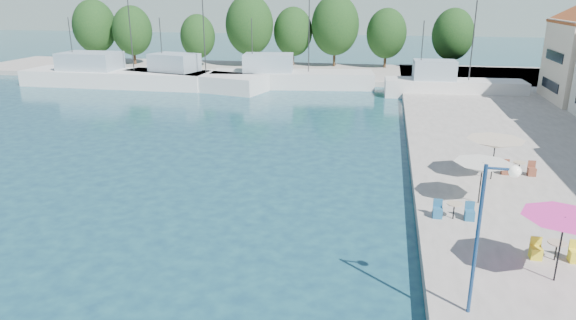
% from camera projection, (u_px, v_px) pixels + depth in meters
% --- Properties ---
extents(quay_far, '(90.00, 16.00, 0.60)m').
position_uv_depth(quay_far, '(295.00, 72.00, 69.43)').
color(quay_far, gray).
rests_on(quay_far, ground).
extents(hill_west, '(180.00, 40.00, 16.00)m').
position_uv_depth(hill_west, '(278.00, 2.00, 157.91)').
color(hill_west, gray).
rests_on(hill_west, ground).
extents(hill_east, '(140.00, 40.00, 12.00)m').
position_uv_depth(hill_east, '(503.00, 9.00, 164.69)').
color(hill_east, gray).
rests_on(hill_east, ground).
extents(trawler_01, '(22.21, 5.90, 10.20)m').
position_uv_depth(trawler_01, '(113.00, 76.00, 60.93)').
color(trawler_01, white).
rests_on(trawler_01, ground).
extents(trawler_02, '(17.96, 8.86, 10.20)m').
position_uv_depth(trawler_02, '(190.00, 79.00, 59.23)').
color(trawler_02, silver).
rests_on(trawler_02, ground).
extents(trawler_03, '(19.13, 7.27, 10.20)m').
position_uv_depth(trawler_03, '(288.00, 78.00, 59.83)').
color(trawler_03, silver).
rests_on(trawler_03, ground).
extents(trawler_04, '(14.42, 4.30, 10.20)m').
position_uv_depth(trawler_04, '(450.00, 87.00, 54.01)').
color(trawler_04, silver).
rests_on(trawler_04, ground).
extents(tree_01, '(6.17, 6.17, 9.13)m').
position_uv_depth(tree_01, '(94.00, 26.00, 75.02)').
color(tree_01, '#3F2B19').
rests_on(tree_01, quay_far).
extents(tree_02, '(5.60, 5.60, 8.28)m').
position_uv_depth(tree_02, '(132.00, 31.00, 73.71)').
color(tree_02, '#3F2B19').
rests_on(tree_02, quay_far).
extents(tree_03, '(4.85, 4.85, 7.18)m').
position_uv_depth(tree_03, '(198.00, 36.00, 71.79)').
color(tree_03, '#3F2B19').
rests_on(tree_03, quay_far).
extents(tree_04, '(6.64, 6.64, 9.83)m').
position_uv_depth(tree_04, '(249.00, 25.00, 71.39)').
color(tree_04, '#3F2B19').
rests_on(tree_04, quay_far).
extents(tree_05, '(5.49, 5.49, 8.13)m').
position_uv_depth(tree_05, '(293.00, 32.00, 72.68)').
color(tree_05, '#3F2B19').
rests_on(tree_05, quay_far).
extents(tree_06, '(6.63, 6.63, 9.82)m').
position_uv_depth(tree_06, '(335.00, 25.00, 71.15)').
color(tree_06, '#3F2B19').
rests_on(tree_06, quay_far).
extents(tree_07, '(5.43, 5.43, 8.04)m').
position_uv_depth(tree_07, '(386.00, 33.00, 70.17)').
color(tree_07, '#3F2B19').
rests_on(tree_07, quay_far).
extents(tree_08, '(5.47, 5.47, 8.10)m').
position_uv_depth(tree_08, '(453.00, 34.00, 68.14)').
color(tree_08, '#3F2B19').
rests_on(tree_08, quay_far).
extents(umbrella_pink, '(2.92, 2.92, 2.47)m').
position_uv_depth(umbrella_pink, '(564.00, 224.00, 17.64)').
color(umbrella_pink, black).
rests_on(umbrella_pink, quay_right).
extents(umbrella_white, '(2.74, 2.74, 2.09)m').
position_uv_depth(umbrella_white, '(482.00, 167.00, 24.54)').
color(umbrella_white, black).
rests_on(umbrella_white, quay_right).
extents(umbrella_cream, '(3.07, 3.07, 2.28)m').
position_uv_depth(umbrella_cream, '(495.00, 144.00, 27.76)').
color(umbrella_cream, black).
rests_on(umbrella_cream, quay_right).
extents(cafe_table_01, '(1.82, 0.70, 0.76)m').
position_uv_depth(cafe_table_01, '(555.00, 253.00, 19.63)').
color(cafe_table_01, black).
rests_on(cafe_table_01, quay_right).
extents(cafe_table_02, '(1.82, 0.70, 0.76)m').
position_uv_depth(cafe_table_02, '(453.00, 213.00, 23.27)').
color(cafe_table_02, black).
rests_on(cafe_table_02, quay_right).
extents(cafe_table_03, '(1.82, 0.70, 0.76)m').
position_uv_depth(cafe_table_03, '(519.00, 170.00, 28.93)').
color(cafe_table_03, black).
rests_on(cafe_table_03, quay_right).
extents(street_lamp, '(1.04, 0.36, 5.03)m').
position_uv_depth(street_lamp, '(492.00, 213.00, 15.37)').
color(street_lamp, navy).
rests_on(street_lamp, quay_right).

